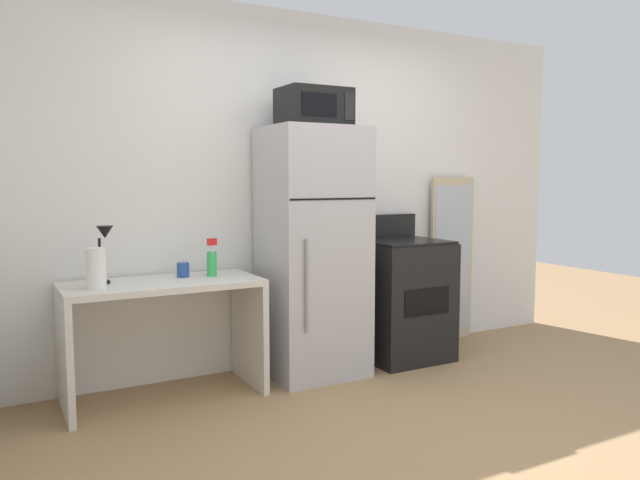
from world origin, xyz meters
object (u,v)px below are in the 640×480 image
object	(u,v)px
paper_towel_roll	(96,268)
coffee_mug	(183,270)
desk_lamp	(104,244)
oven_range	(402,298)
refrigerator	(313,252)
leaning_mirror	(451,259)
microwave	(314,108)
spray_bottle	(212,261)
desk	(163,316)

from	to	relation	value
paper_towel_roll	coffee_mug	bearing A→B (deg)	18.13
desk_lamp	oven_range	world-z (taller)	desk_lamp
coffee_mug	paper_towel_roll	world-z (taller)	paper_towel_roll
oven_range	refrigerator	bearing A→B (deg)	-179.90
refrigerator	leaning_mirror	xyz separation A→B (m)	(1.49, 0.26, -0.17)
desk_lamp	microwave	world-z (taller)	microwave
spray_bottle	refrigerator	world-z (taller)	refrigerator
spray_bottle	microwave	bearing A→B (deg)	-5.26
desk_lamp	microwave	bearing A→B (deg)	-3.97
desk_lamp	leaning_mirror	bearing A→B (deg)	3.60
microwave	leaning_mirror	size ratio (longest dim) A/B	0.33
oven_range	desk	bearing A→B (deg)	179.65
desk	coffee_mug	xyz separation A→B (m)	(0.16, 0.08, 0.27)
spray_bottle	microwave	world-z (taller)	microwave
desk	microwave	world-z (taller)	microwave
leaning_mirror	desk_lamp	bearing A→B (deg)	-176.40
desk_lamp	coffee_mug	xyz separation A→B (m)	(0.49, 0.02, -0.19)
coffee_mug	microwave	xyz separation A→B (m)	(0.90, -0.12, 1.07)
coffee_mug	refrigerator	xyz separation A→B (m)	(0.90, -0.09, 0.07)
oven_range	spray_bottle	bearing A→B (deg)	178.32
desk_lamp	oven_range	bearing A→B (deg)	-1.95
microwave	leaning_mirror	world-z (taller)	microwave
coffee_mug	leaning_mirror	distance (m)	2.40
coffee_mug	oven_range	size ratio (longest dim) A/B	0.09
spray_bottle	coffee_mug	world-z (taller)	spray_bottle
desk	spray_bottle	distance (m)	0.47
paper_towel_roll	oven_range	distance (m)	2.28
desk_lamp	paper_towel_roll	distance (m)	0.22
coffee_mug	oven_range	world-z (taller)	oven_range
paper_towel_roll	oven_range	bearing A→B (deg)	2.31
refrigerator	oven_range	size ratio (longest dim) A/B	1.58
refrigerator	coffee_mug	bearing A→B (deg)	173.99
microwave	oven_range	size ratio (longest dim) A/B	0.42
spray_bottle	leaning_mirror	bearing A→B (deg)	5.44
leaning_mirror	spray_bottle	bearing A→B (deg)	-174.56
coffee_mug	microwave	world-z (taller)	microwave
coffee_mug	refrigerator	size ratio (longest dim) A/B	0.05
leaning_mirror	desk	bearing A→B (deg)	-174.54
desk	desk_lamp	world-z (taller)	desk_lamp
oven_range	leaning_mirror	size ratio (longest dim) A/B	0.79
microwave	paper_towel_roll	bearing A→B (deg)	-177.34
coffee_mug	oven_range	xyz separation A→B (m)	(1.68, -0.09, -0.33)
paper_towel_roll	leaning_mirror	size ratio (longest dim) A/B	0.17
oven_range	microwave	bearing A→B (deg)	-178.35
paper_towel_roll	spray_bottle	bearing A→B (deg)	10.31
desk	desk_lamp	size ratio (longest dim) A/B	3.41
desk	leaning_mirror	size ratio (longest dim) A/B	0.86
desk	leaning_mirror	world-z (taller)	leaning_mirror
refrigerator	desk	bearing A→B (deg)	179.32
desk_lamp	spray_bottle	size ratio (longest dim) A/B	1.42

